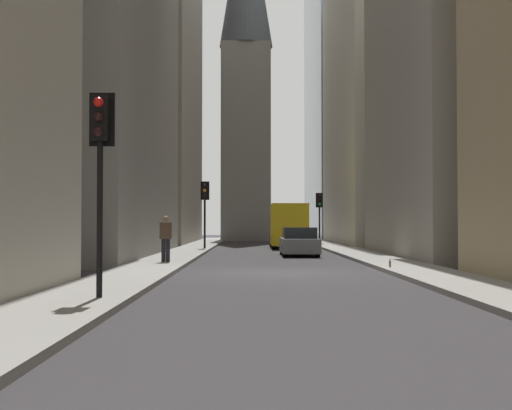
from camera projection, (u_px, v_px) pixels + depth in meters
The scene contains 14 objects.
ground_plane at pixel (281, 273), 21.44m from camera, with size 135.00×135.00×0.00m, color #302D30.
sidewalk_right at pixel (143, 271), 21.41m from camera, with size 90.00×2.20×0.14m, color gray.
sidewalk_left at pixel (418, 271), 21.47m from camera, with size 90.00×2.20×0.14m, color gray.
building_left_far at pixel (400, 105), 51.14m from camera, with size 18.65×10.00×21.75m.
building_left_midfar at pixel (495, 21), 31.11m from camera, with size 14.22×10.50×22.46m.
building_right_far at pixel (131, 69), 52.32m from camera, with size 17.66×10.00×27.88m.
church_spire at pixel (246, 52), 61.00m from camera, with size 4.94×4.94×33.55m.
delivery_truck at pixel (288, 226), 42.88m from camera, with size 6.46×2.25×2.84m.
hatchback_grey at pixel (299, 242), 32.60m from camera, with size 4.30×1.78×1.42m.
traffic_light_foreground at pixel (100, 146), 13.21m from camera, with size 0.43×0.52×4.16m.
traffic_light_midblock at pixel (205, 199), 38.94m from camera, with size 0.43×0.52×3.97m.
traffic_light_far_junction at pixel (319, 206), 49.34m from camera, with size 0.43×0.52×3.76m.
pedestrian at pixel (166, 237), 25.13m from camera, with size 0.26×0.44×1.77m.
discarded_bottle at pixel (390, 264), 22.21m from camera, with size 0.07×0.07×0.27m.
Camera 1 is at (-21.49, 0.95, 1.64)m, focal length 46.05 mm.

